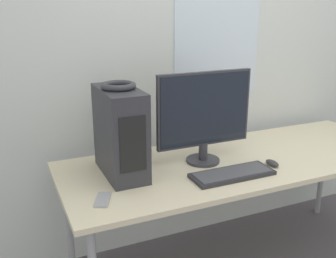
{
  "coord_description": "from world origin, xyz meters",
  "views": [
    {
      "loc": [
        -1.26,
        -1.39,
        1.6
      ],
      "look_at": [
        -0.47,
        0.39,
        0.98
      ],
      "focal_mm": 42.0,
      "sensor_mm": 36.0,
      "label": 1
    }
  ],
  "objects_px": {
    "mouse": "(272,163)",
    "pc_tower": "(120,132)",
    "headphones": "(118,86)",
    "cell_phone": "(103,200)",
    "monitor_main": "(204,114)",
    "keyboard": "(232,174)"
  },
  "relations": [
    {
      "from": "monitor_main",
      "to": "cell_phone",
      "type": "height_order",
      "value": "monitor_main"
    },
    {
      "from": "mouse",
      "to": "headphones",
      "type": "bearing_deg",
      "value": 163.19
    },
    {
      "from": "mouse",
      "to": "cell_phone",
      "type": "distance_m",
      "value": 0.97
    },
    {
      "from": "monitor_main",
      "to": "keyboard",
      "type": "bearing_deg",
      "value": -78.75
    },
    {
      "from": "pc_tower",
      "to": "headphones",
      "type": "distance_m",
      "value": 0.24
    },
    {
      "from": "mouse",
      "to": "pc_tower",
      "type": "bearing_deg",
      "value": 163.24
    },
    {
      "from": "monitor_main",
      "to": "cell_phone",
      "type": "xyz_separation_m",
      "value": [
        -0.64,
        -0.22,
        -0.28
      ]
    },
    {
      "from": "monitor_main",
      "to": "keyboard",
      "type": "xyz_separation_m",
      "value": [
        0.05,
        -0.23,
        -0.27
      ]
    },
    {
      "from": "keyboard",
      "to": "cell_phone",
      "type": "distance_m",
      "value": 0.69
    },
    {
      "from": "monitor_main",
      "to": "cell_phone",
      "type": "bearing_deg",
      "value": -160.75
    },
    {
      "from": "headphones",
      "to": "mouse",
      "type": "relative_size",
      "value": 1.85
    },
    {
      "from": "cell_phone",
      "to": "monitor_main",
      "type": "bearing_deg",
      "value": 42.82
    },
    {
      "from": "monitor_main",
      "to": "mouse",
      "type": "bearing_deg",
      "value": -32.3
    },
    {
      "from": "headphones",
      "to": "cell_phone",
      "type": "relative_size",
      "value": 1.15
    },
    {
      "from": "headphones",
      "to": "cell_phone",
      "type": "xyz_separation_m",
      "value": [
        -0.17,
        -0.26,
        -0.47
      ]
    },
    {
      "from": "cell_phone",
      "to": "pc_tower",
      "type": "bearing_deg",
      "value": 79.98
    },
    {
      "from": "monitor_main",
      "to": "cell_phone",
      "type": "relative_size",
      "value": 3.65
    },
    {
      "from": "pc_tower",
      "to": "mouse",
      "type": "height_order",
      "value": "pc_tower"
    },
    {
      "from": "pc_tower",
      "to": "cell_phone",
      "type": "relative_size",
      "value": 2.98
    },
    {
      "from": "pc_tower",
      "to": "headphones",
      "type": "relative_size",
      "value": 2.6
    },
    {
      "from": "pc_tower",
      "to": "cell_phone",
      "type": "xyz_separation_m",
      "value": [
        -0.17,
        -0.26,
        -0.22
      ]
    },
    {
      "from": "mouse",
      "to": "cell_phone",
      "type": "relative_size",
      "value": 0.62
    }
  ]
}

